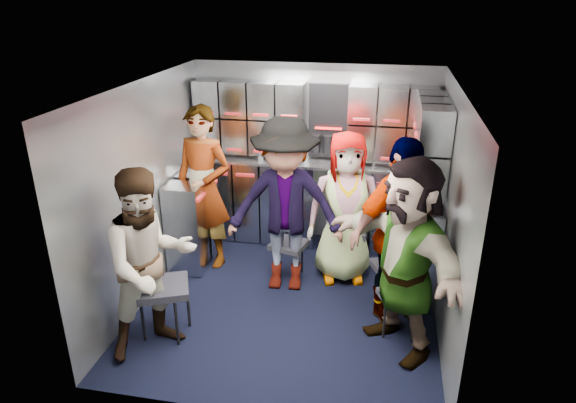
% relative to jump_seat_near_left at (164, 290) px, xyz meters
% --- Properties ---
extents(floor, '(3.00, 3.00, 0.00)m').
position_rel_jump_seat_near_left_xyz_m(floor, '(0.97, 0.72, -0.44)').
color(floor, black).
rests_on(floor, ground).
extents(wall_back, '(2.80, 0.04, 2.10)m').
position_rel_jump_seat_near_left_xyz_m(wall_back, '(0.97, 2.22, 0.61)').
color(wall_back, gray).
rests_on(wall_back, ground).
extents(wall_left, '(0.04, 3.00, 2.10)m').
position_rel_jump_seat_near_left_xyz_m(wall_left, '(-0.43, 0.72, 0.61)').
color(wall_left, gray).
rests_on(wall_left, ground).
extents(wall_right, '(0.04, 3.00, 2.10)m').
position_rel_jump_seat_near_left_xyz_m(wall_right, '(2.37, 0.72, 0.61)').
color(wall_right, gray).
rests_on(wall_right, ground).
extents(ceiling, '(2.80, 3.00, 0.02)m').
position_rel_jump_seat_near_left_xyz_m(ceiling, '(0.97, 0.72, 1.66)').
color(ceiling, silver).
rests_on(ceiling, wall_back).
extents(cart_bank_back, '(2.68, 0.38, 0.99)m').
position_rel_jump_seat_near_left_xyz_m(cart_bank_back, '(0.97, 2.01, 0.05)').
color(cart_bank_back, '#9197A0').
rests_on(cart_bank_back, ground).
extents(cart_bank_left, '(0.38, 0.76, 0.99)m').
position_rel_jump_seat_near_left_xyz_m(cart_bank_left, '(-0.22, 1.28, 0.05)').
color(cart_bank_left, '#9197A0').
rests_on(cart_bank_left, ground).
extents(counter, '(2.68, 0.42, 0.03)m').
position_rel_jump_seat_near_left_xyz_m(counter, '(0.97, 2.01, 0.57)').
color(counter, '#B2B4B9').
rests_on(counter, cart_bank_back).
extents(locker_bank_back, '(2.68, 0.28, 0.82)m').
position_rel_jump_seat_near_left_xyz_m(locker_bank_back, '(0.97, 2.07, 1.05)').
color(locker_bank_back, '#9197A0').
rests_on(locker_bank_back, wall_back).
extents(locker_bank_right, '(0.28, 1.00, 0.82)m').
position_rel_jump_seat_near_left_xyz_m(locker_bank_right, '(2.22, 1.42, 1.05)').
color(locker_bank_right, '#9197A0').
rests_on(locker_bank_right, wall_right).
extents(right_cabinet, '(0.28, 1.20, 1.00)m').
position_rel_jump_seat_near_left_xyz_m(right_cabinet, '(2.22, 1.32, 0.06)').
color(right_cabinet, '#9197A0').
rests_on(right_cabinet, ground).
extents(coffee_niche, '(0.46, 0.16, 0.84)m').
position_rel_jump_seat_near_left_xyz_m(coffee_niche, '(1.15, 2.13, 1.03)').
color(coffee_niche, black).
rests_on(coffee_niche, wall_back).
extents(red_latch_strip, '(2.60, 0.02, 0.03)m').
position_rel_jump_seat_near_left_xyz_m(red_latch_strip, '(0.97, 1.81, 0.44)').
color(red_latch_strip, '#A81B1D').
rests_on(red_latch_strip, cart_bank_back).
extents(jump_seat_near_left, '(0.55, 0.54, 0.50)m').
position_rel_jump_seat_near_left_xyz_m(jump_seat_near_left, '(0.00, 0.00, 0.00)').
color(jump_seat_near_left, black).
rests_on(jump_seat_near_left, ground).
extents(jump_seat_mid_left, '(0.41, 0.40, 0.41)m').
position_rel_jump_seat_near_left_xyz_m(jump_seat_mid_left, '(0.88, 1.17, -0.09)').
color(jump_seat_mid_left, black).
rests_on(jump_seat_mid_left, ground).
extents(jump_seat_center, '(0.46, 0.44, 0.49)m').
position_rel_jump_seat_near_left_xyz_m(jump_seat_center, '(1.44, 1.46, -0.01)').
color(jump_seat_center, black).
rests_on(jump_seat_center, ground).
extents(jump_seat_mid_right, '(0.47, 0.46, 0.43)m').
position_rel_jump_seat_near_left_xyz_m(jump_seat_mid_right, '(1.96, 0.85, -0.06)').
color(jump_seat_mid_right, black).
rests_on(jump_seat_mid_right, ground).
extents(jump_seat_near_right, '(0.44, 0.43, 0.40)m').
position_rel_jump_seat_near_left_xyz_m(jump_seat_near_right, '(2.02, 0.41, -0.09)').
color(jump_seat_near_right, black).
rests_on(jump_seat_near_right, ground).
extents(attendant_standing, '(0.72, 0.54, 1.77)m').
position_rel_jump_seat_near_left_xyz_m(attendant_standing, '(-0.08, 1.31, 0.44)').
color(attendant_standing, black).
rests_on(attendant_standing, ground).
extents(attendant_arc_a, '(0.99, 0.99, 1.62)m').
position_rel_jump_seat_near_left_xyz_m(attendant_arc_a, '(0.00, -0.18, 0.37)').
color(attendant_arc_a, black).
rests_on(attendant_arc_a, ground).
extents(attendant_arc_b, '(1.19, 0.73, 1.78)m').
position_rel_jump_seat_near_left_xyz_m(attendant_arc_b, '(0.88, 0.99, 0.44)').
color(attendant_arc_b, black).
rests_on(attendant_arc_b, ground).
extents(attendant_arc_c, '(0.86, 0.65, 1.59)m').
position_rel_jump_seat_near_left_xyz_m(attendant_arc_c, '(1.44, 1.28, 0.35)').
color(attendant_arc_c, black).
rests_on(attendant_arc_c, ground).
extents(attendant_arc_d, '(1.04, 0.99, 1.73)m').
position_rel_jump_seat_near_left_xyz_m(attendant_arc_d, '(1.96, 0.67, 0.42)').
color(attendant_arc_d, black).
rests_on(attendant_arc_d, ground).
extents(attendant_arc_e, '(1.39, 1.55, 1.71)m').
position_rel_jump_seat_near_left_xyz_m(attendant_arc_e, '(2.02, 0.23, 0.41)').
color(attendant_arc_e, black).
rests_on(attendant_arc_e, ground).
extents(bottle_left, '(0.07, 0.07, 0.27)m').
position_rel_jump_seat_near_left_xyz_m(bottle_left, '(0.74, 1.96, 0.72)').
color(bottle_left, white).
rests_on(bottle_left, counter).
extents(bottle_mid, '(0.06, 0.06, 0.26)m').
position_rel_jump_seat_near_left_xyz_m(bottle_mid, '(0.40, 1.96, 0.72)').
color(bottle_mid, white).
rests_on(bottle_mid, counter).
extents(bottle_right, '(0.07, 0.07, 0.26)m').
position_rel_jump_seat_near_left_xyz_m(bottle_right, '(1.40, 1.96, 0.72)').
color(bottle_right, white).
rests_on(bottle_right, counter).
extents(cup_left, '(0.07, 0.07, 0.11)m').
position_rel_jump_seat_near_left_xyz_m(cup_left, '(0.57, 1.95, 0.64)').
color(cup_left, '#C3AF89').
rests_on(cup_left, counter).
extents(cup_right, '(0.07, 0.07, 0.09)m').
position_rel_jump_seat_near_left_xyz_m(cup_right, '(2.22, 1.95, 0.63)').
color(cup_right, '#C3AF89').
rests_on(cup_right, counter).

